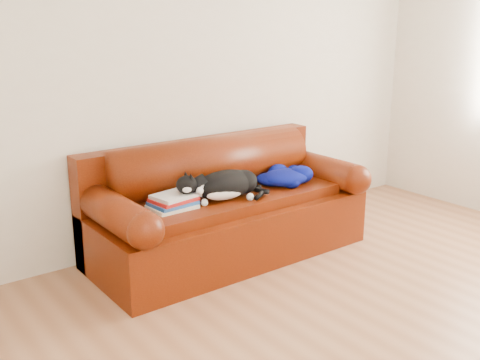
# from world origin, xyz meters

# --- Properties ---
(ground) EXTENTS (4.50, 4.50, 0.00)m
(ground) POSITION_xyz_m (0.00, 0.00, 0.00)
(ground) COLOR brown
(ground) RESTS_ON ground
(room_shell) EXTENTS (4.52, 4.02, 2.61)m
(room_shell) POSITION_xyz_m (0.12, 0.02, 1.67)
(room_shell) COLOR beige
(room_shell) RESTS_ON ground
(sofa_base) EXTENTS (2.10, 0.90, 0.50)m
(sofa_base) POSITION_xyz_m (-0.26, 1.49, 0.24)
(sofa_base) COLOR #380B02
(sofa_base) RESTS_ON ground
(sofa_back) EXTENTS (2.10, 1.01, 0.88)m
(sofa_back) POSITION_xyz_m (-0.26, 1.74, 0.54)
(sofa_back) COLOR #380B02
(sofa_back) RESTS_ON ground
(book_stack) EXTENTS (0.31, 0.26, 0.10)m
(book_stack) POSITION_xyz_m (-0.78, 1.42, 0.55)
(book_stack) COLOR beige
(book_stack) RESTS_ON sofa_base
(cat) EXTENTS (0.69, 0.37, 0.26)m
(cat) POSITION_xyz_m (-0.37, 1.38, 0.60)
(cat) COLOR black
(cat) RESTS_ON sofa_base
(blanket) EXTENTS (0.48, 0.38, 0.14)m
(blanket) POSITION_xyz_m (0.24, 1.42, 0.56)
(blanket) COLOR #020A43
(blanket) RESTS_ON sofa_base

